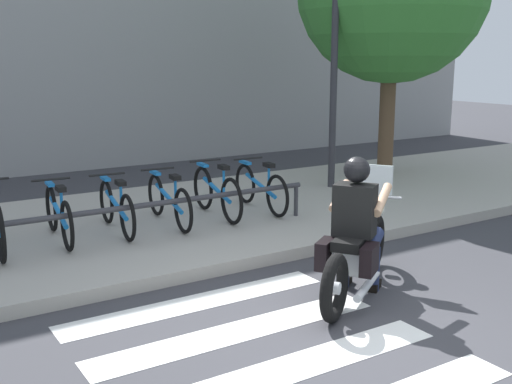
% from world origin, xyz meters
% --- Properties ---
extents(ground_plane, '(48.00, 48.00, 0.00)m').
position_xyz_m(ground_plane, '(0.00, 0.00, 0.00)').
color(ground_plane, '#38383D').
extents(sidewalk, '(24.00, 4.40, 0.15)m').
position_xyz_m(sidewalk, '(0.00, 4.34, 0.07)').
color(sidewalk, '#A8A399').
rests_on(sidewalk, ground).
extents(crosswalk_stripe_2, '(2.80, 0.40, 0.01)m').
position_xyz_m(crosswalk_stripe_2, '(-0.81, 0.00, 0.00)').
color(crosswalk_stripe_2, white).
rests_on(crosswalk_stripe_2, ground).
extents(crosswalk_stripe_3, '(2.80, 0.40, 0.01)m').
position_xyz_m(crosswalk_stripe_3, '(-0.81, 0.80, 0.00)').
color(crosswalk_stripe_3, white).
rests_on(crosswalk_stripe_3, ground).
extents(crosswalk_stripe_4, '(2.80, 0.40, 0.01)m').
position_xyz_m(crosswalk_stripe_4, '(-0.81, 1.60, 0.00)').
color(crosswalk_stripe_4, white).
rests_on(crosswalk_stripe_4, ground).
extents(motorcycle, '(1.92, 1.34, 1.24)m').
position_xyz_m(motorcycle, '(0.73, 0.97, 0.46)').
color(motorcycle, black).
rests_on(motorcycle, ground).
extents(rider, '(0.77, 0.73, 1.44)m').
position_xyz_m(rider, '(0.66, 0.93, 0.83)').
color(rider, black).
rests_on(rider, ground).
extents(bicycle_2, '(0.48, 1.58, 0.74)m').
position_xyz_m(bicycle_2, '(-1.49, 3.97, 0.49)').
color(bicycle_2, black).
rests_on(bicycle_2, sidewalk).
extents(bicycle_3, '(0.48, 1.58, 0.73)m').
position_xyz_m(bicycle_3, '(-0.75, 3.97, 0.49)').
color(bicycle_3, black).
rests_on(bicycle_3, sidewalk).
extents(bicycle_4, '(0.48, 1.66, 0.72)m').
position_xyz_m(bicycle_4, '(-0.01, 3.97, 0.48)').
color(bicycle_4, black).
rests_on(bicycle_4, sidewalk).
extents(bicycle_5, '(0.48, 1.62, 0.78)m').
position_xyz_m(bicycle_5, '(0.73, 3.97, 0.51)').
color(bicycle_5, black).
rests_on(bicycle_5, sidewalk).
extents(bicycle_6, '(0.48, 1.61, 0.74)m').
position_xyz_m(bicycle_6, '(1.47, 3.97, 0.49)').
color(bicycle_6, black).
rests_on(bicycle_6, sidewalk).
extents(bike_rack, '(5.05, 0.07, 0.49)m').
position_xyz_m(bike_rack, '(-0.75, 3.42, 0.57)').
color(bike_rack, '#333338').
rests_on(bike_rack, sidewalk).
extents(street_lamp, '(0.28, 0.28, 4.17)m').
position_xyz_m(street_lamp, '(3.45, 4.74, 2.54)').
color(street_lamp, '#2D2D33').
rests_on(street_lamp, ground).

